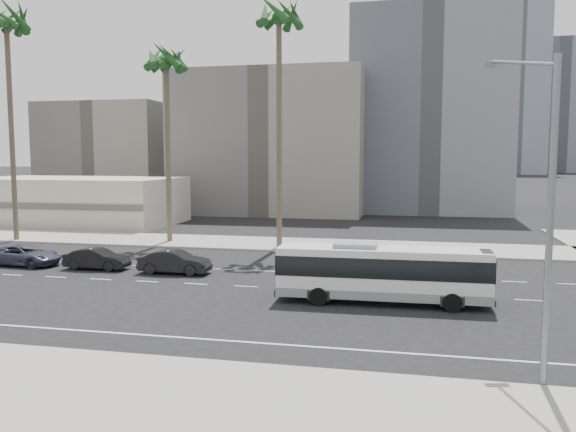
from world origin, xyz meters
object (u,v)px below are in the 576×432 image
(streetlight_corner, at_px, (542,193))
(palm_far, at_px, (6,27))
(palm_mid, at_px, (166,66))
(car_c, at_px, (24,255))
(car_b, at_px, (97,259))
(city_bus, at_px, (382,272))
(palm_near, at_px, (279,23))
(car_a, at_px, (175,262))

(streetlight_corner, distance_m, palm_far, 46.24)
(palm_far, bearing_deg, palm_mid, 8.53)
(car_c, bearing_deg, palm_far, 42.38)
(streetlight_corner, bearing_deg, palm_mid, 117.22)
(car_c, bearing_deg, streetlight_corner, -112.94)
(car_b, height_order, palm_mid, palm_mid)
(city_bus, bearing_deg, palm_mid, 136.87)
(palm_mid, bearing_deg, car_c, -113.98)
(streetlight_corner, distance_m, palm_mid, 36.69)
(car_b, height_order, palm_near, palm_near)
(car_b, relative_size, palm_far, 0.21)
(streetlight_corner, bearing_deg, car_a, 127.49)
(car_b, distance_m, car_c, 5.50)
(car_a, height_order, car_b, car_a)
(car_c, distance_m, palm_far, 21.55)
(streetlight_corner, bearing_deg, car_c, 138.54)
(city_bus, xyz_separation_m, car_b, (-18.58, 4.91, -0.88))
(city_bus, xyz_separation_m, streetlight_corner, (5.40, -9.24, 4.57))
(city_bus, xyz_separation_m, car_a, (-13.08, 4.69, -0.84))
(car_a, xyz_separation_m, car_c, (-11.00, 0.42, -0.05))
(car_a, distance_m, car_b, 5.50)
(car_c, bearing_deg, palm_near, -51.80)
(palm_near, bearing_deg, car_b, -131.55)
(car_b, bearing_deg, car_a, -92.75)
(car_c, relative_size, palm_near, 0.26)
(car_c, height_order, palm_mid, palm_mid)
(city_bus, relative_size, car_b, 2.49)
(car_b, bearing_deg, palm_mid, 0.61)
(car_a, relative_size, palm_near, 0.23)
(car_c, xyz_separation_m, palm_mid, (5.27, 11.86, 14.07))
(car_a, bearing_deg, car_c, 86.76)
(car_c, relative_size, palm_far, 0.25)
(car_c, distance_m, streetlight_corner, 33.23)
(car_b, xyz_separation_m, palm_near, (9.64, 10.88, 16.78))
(city_bus, distance_m, car_a, 13.92)
(city_bus, height_order, palm_far, palm_far)
(palm_far, bearing_deg, car_a, -28.29)
(city_bus, distance_m, palm_mid, 28.55)
(car_b, xyz_separation_m, streetlight_corner, (23.97, -14.14, 5.45))
(city_bus, bearing_deg, car_a, 159.22)
(palm_near, height_order, palm_far, palm_far)
(car_a, height_order, palm_mid, palm_mid)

